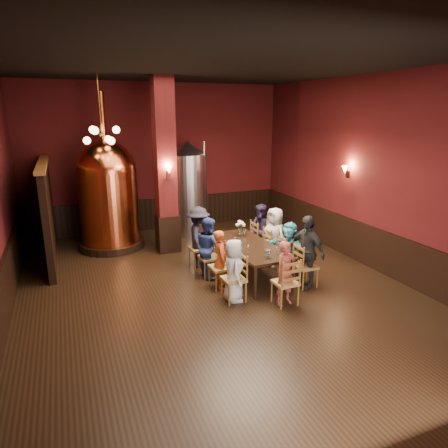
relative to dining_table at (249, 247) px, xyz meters
name	(u,v)px	position (x,y,z in m)	size (l,w,h in m)	color
room	(214,185)	(-0.99, -0.40, 1.56)	(10.00, 10.02, 4.50)	black
wainscot_right	(365,244)	(2.97, -0.40, -0.19)	(0.08, 9.90, 1.00)	black
wainscot_back	(160,213)	(-0.99, 4.56, -0.19)	(7.90, 0.08, 1.00)	black
wainscot_left	(2,299)	(-4.95, -0.40, -0.19)	(0.08, 9.90, 1.00)	black
column	(165,168)	(-1.29, 2.40, 1.56)	(0.58, 0.58, 4.50)	#4C1012
partition	(48,214)	(-4.19, 2.80, 0.51)	(0.22, 3.50, 2.40)	black
pendant_cluster	(102,135)	(-2.79, 2.50, 2.41)	(0.90, 0.90, 1.70)	#A57226
sconce_wall	(348,171)	(2.91, 0.40, 1.51)	(0.20, 0.20, 0.36)	black
sconce_column	(168,171)	(-1.29, 2.10, 1.51)	(0.20, 0.20, 0.36)	black
dining_table	(249,247)	(0.00, 0.00, 0.00)	(1.06, 2.43, 0.75)	black
chair_0	(234,279)	(-0.82, -1.02, -0.23)	(0.46, 0.46, 0.92)	brown
person_0	(234,270)	(-0.82, -1.02, -0.05)	(0.62, 0.40, 1.27)	silver
chair_1	(220,267)	(-0.84, -0.35, -0.23)	(0.46, 0.46, 0.92)	brown
person_1	(220,259)	(-0.84, -0.35, -0.05)	(0.46, 0.30, 1.27)	#B5461F
chair_2	(209,257)	(-0.86, 0.31, -0.23)	(0.46, 0.46, 0.92)	brown
person_2	(209,247)	(-0.86, 0.31, 0.01)	(0.68, 0.33, 1.39)	navy
chair_3	(199,248)	(-0.88, 0.98, -0.23)	(0.46, 0.46, 0.92)	brown
person_3	(199,237)	(-0.88, 0.98, 0.05)	(0.96, 0.55, 1.48)	black
chair_4	(306,266)	(0.88, -0.98, -0.23)	(0.46, 0.46, 0.92)	brown
person_4	(306,251)	(0.88, -0.98, 0.10)	(0.93, 0.39, 1.58)	black
chair_5	(289,256)	(0.86, -0.31, -0.23)	(0.46, 0.46, 0.92)	brown
person_5	(289,249)	(0.86, -0.31, -0.05)	(1.17, 0.37, 1.27)	teal
chair_6	(274,247)	(0.84, 0.35, -0.23)	(0.46, 0.46, 0.92)	brown
person_6	(274,237)	(0.84, 0.35, 0.04)	(0.71, 0.46, 1.45)	#B5A9A0
chair_7	(261,240)	(0.82, 1.02, -0.23)	(0.46, 0.46, 0.92)	brown
person_7	(261,231)	(0.82, 1.02, 0.00)	(0.67, 0.33, 1.38)	#231B37
chair_8	(285,282)	(0.04, -1.55, -0.23)	(0.46, 0.46, 0.92)	brown
person_8	(286,273)	(0.04, -1.55, -0.04)	(0.47, 0.31, 1.29)	brown
copper_kettle	(108,194)	(-2.67, 3.24, 0.82)	(2.04, 2.04, 4.14)	black
steel_vessel	(188,188)	(-0.26, 3.79, 0.72)	(1.29, 1.29, 2.82)	#B2B2B7
rose_vase	(241,226)	(0.09, 0.66, 0.32)	(0.23, 0.23, 0.39)	white
wine_glass_0	(267,253)	(0.00, -0.86, 0.15)	(0.07, 0.07, 0.17)	white
wine_glass_1	(236,241)	(-0.29, 0.10, 0.15)	(0.07, 0.07, 0.17)	white
wine_glass_2	(248,249)	(-0.26, -0.48, 0.15)	(0.07, 0.07, 0.17)	white
wine_glass_3	(245,233)	(0.15, 0.56, 0.15)	(0.07, 0.07, 0.17)	white
wine_glass_4	(267,255)	(-0.07, -0.96, 0.15)	(0.07, 0.07, 0.17)	white
wine_glass_5	(277,251)	(0.26, -0.81, 0.15)	(0.07, 0.07, 0.17)	white
wine_glass_6	(265,253)	(-0.03, -0.83, 0.15)	(0.07, 0.07, 0.17)	white
wine_glass_7	(269,254)	(0.01, -0.94, 0.15)	(0.07, 0.07, 0.17)	white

